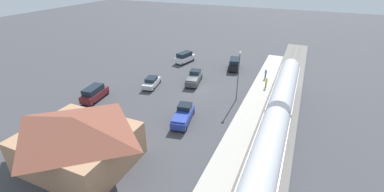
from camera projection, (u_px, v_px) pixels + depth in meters
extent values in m
plane|color=#424247|center=(197.00, 88.00, 44.13)|extent=(200.00, 200.00, 0.00)
cube|color=slate|center=(283.00, 103.00, 39.09)|extent=(4.80, 70.00, 0.18)
cube|color=#59544C|center=(288.00, 103.00, 38.76)|extent=(0.10, 70.00, 0.12)
cube|color=#59544C|center=(278.00, 102.00, 39.28)|extent=(0.10, 70.00, 0.12)
cube|color=#B7B2A8|center=(256.00, 98.00, 40.49)|extent=(3.20, 46.00, 0.30)
cube|color=silver|center=(284.00, 96.00, 36.62)|extent=(2.90, 16.49, 3.70)
cube|color=gold|center=(273.00, 96.00, 37.27)|extent=(0.04, 15.17, 0.36)
cylinder|color=silver|center=(286.00, 85.00, 35.83)|extent=(2.75, 15.83, 2.76)
cube|color=silver|center=(262.00, 179.00, 22.46)|extent=(2.90, 16.49, 3.70)
cube|color=gold|center=(245.00, 176.00, 23.12)|extent=(0.04, 15.17, 0.36)
cylinder|color=silver|center=(264.00, 163.00, 21.68)|extent=(2.75, 15.83, 2.76)
cube|color=tan|center=(80.00, 148.00, 26.70)|extent=(10.48, 8.65, 3.79)
pyramid|color=brown|center=(74.00, 125.00, 25.45)|extent=(11.28, 9.45, 1.76)
cube|color=#4C3323|center=(109.00, 132.00, 30.65)|extent=(1.10, 0.08, 2.10)
cylinder|color=#333338|center=(265.00, 76.00, 47.16)|extent=(0.22, 0.22, 0.85)
cylinder|color=#2D72B7|center=(266.00, 72.00, 46.83)|extent=(0.36, 0.36, 0.62)
sphere|color=tan|center=(266.00, 70.00, 46.64)|extent=(0.24, 0.24, 0.24)
cylinder|color=brown|center=(266.00, 85.00, 43.56)|extent=(0.22, 0.22, 0.85)
cylinder|color=yellow|center=(266.00, 81.00, 43.23)|extent=(0.36, 0.36, 0.62)
sphere|color=tan|center=(267.00, 79.00, 43.04)|extent=(0.24, 0.24, 0.24)
cube|color=maroon|center=(95.00, 95.00, 39.99)|extent=(2.58, 5.11, 1.00)
cube|color=#19232D|center=(93.00, 90.00, 39.44)|extent=(2.16, 3.63, 0.88)
cylinder|color=black|center=(98.00, 92.00, 42.06)|extent=(0.22, 0.68, 0.68)
cylinder|color=black|center=(107.00, 93.00, 41.63)|extent=(0.22, 0.68, 0.68)
cylinder|color=black|center=(83.00, 103.00, 38.80)|extent=(0.22, 0.68, 0.68)
cylinder|color=black|center=(93.00, 104.00, 38.37)|extent=(0.22, 0.68, 0.68)
cube|color=white|center=(185.00, 58.00, 55.68)|extent=(3.03, 5.22, 1.00)
cube|color=#19232D|center=(184.00, 54.00, 55.16)|extent=(2.47, 3.73, 0.88)
cylinder|color=black|center=(187.00, 58.00, 57.73)|extent=(0.22, 0.68, 0.68)
cylinder|color=black|center=(193.00, 59.00, 56.81)|extent=(0.22, 0.68, 0.68)
cylinder|color=black|center=(176.00, 62.00, 55.01)|extent=(0.22, 0.68, 0.68)
cylinder|color=black|center=(182.00, 64.00, 54.09)|extent=(0.22, 0.68, 0.68)
cube|color=#283D9E|center=(183.00, 117.00, 34.21)|extent=(2.92, 5.67, 0.92)
cube|color=#19232D|center=(185.00, 107.00, 34.71)|extent=(2.01, 2.02, 0.84)
cylinder|color=black|center=(181.00, 111.00, 36.46)|extent=(0.22, 0.76, 0.76)
cylinder|color=black|center=(193.00, 112.00, 36.12)|extent=(0.22, 0.76, 0.76)
cylinder|color=black|center=(172.00, 128.00, 32.72)|extent=(0.22, 0.76, 0.76)
cylinder|color=black|center=(185.00, 129.00, 32.37)|extent=(0.22, 0.76, 0.76)
cube|color=#283D9E|center=(181.00, 117.00, 33.14)|extent=(2.38, 3.26, 0.20)
cube|color=black|center=(234.00, 65.00, 51.97)|extent=(3.06, 5.22, 1.00)
cube|color=#19232D|center=(234.00, 61.00, 51.42)|extent=(2.49, 3.74, 0.88)
cylinder|color=black|center=(230.00, 64.00, 54.00)|extent=(0.22, 0.68, 0.68)
cylinder|color=black|center=(238.00, 65.00, 53.74)|extent=(0.22, 0.68, 0.68)
cylinder|color=black|center=(229.00, 71.00, 50.66)|extent=(0.22, 0.68, 0.68)
cylinder|color=black|center=(238.00, 71.00, 50.39)|extent=(0.22, 0.68, 0.68)
cube|color=silver|center=(152.00, 83.00, 44.37)|extent=(2.69, 4.77, 0.76)
cube|color=#19232D|center=(151.00, 79.00, 44.05)|extent=(2.01, 2.44, 0.64)
cylinder|color=black|center=(153.00, 89.00, 42.90)|extent=(0.22, 0.68, 0.68)
cylinder|color=black|center=(144.00, 89.00, 43.20)|extent=(0.22, 0.68, 0.68)
cylinder|color=black|center=(159.00, 81.00, 45.87)|extent=(0.22, 0.68, 0.68)
cylinder|color=black|center=(151.00, 81.00, 46.17)|extent=(0.22, 0.68, 0.68)
cube|color=#47494F|center=(194.00, 79.00, 45.56)|extent=(2.87, 5.66, 0.92)
cube|color=#19232D|center=(195.00, 72.00, 46.05)|extent=(2.00, 2.00, 0.84)
cylinder|color=black|center=(192.00, 77.00, 47.81)|extent=(0.22, 0.76, 0.76)
cylinder|color=black|center=(201.00, 77.00, 47.45)|extent=(0.22, 0.76, 0.76)
cylinder|color=black|center=(186.00, 86.00, 44.08)|extent=(0.22, 0.76, 0.76)
cylinder|color=black|center=(196.00, 87.00, 43.72)|extent=(0.22, 0.76, 0.76)
cube|color=#47494F|center=(193.00, 78.00, 44.48)|extent=(2.35, 3.25, 0.20)
cylinder|color=#515156|center=(238.00, 78.00, 38.61)|extent=(0.16, 0.16, 7.39)
sphere|color=#EAE5C6|center=(240.00, 53.00, 36.87)|extent=(0.44, 0.44, 0.44)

